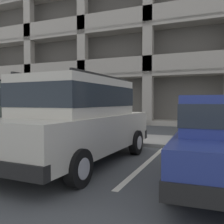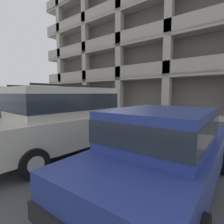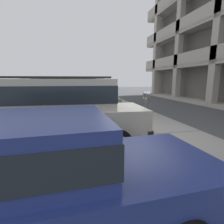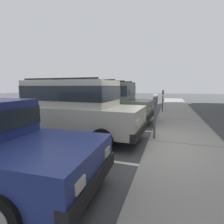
{
  "view_description": "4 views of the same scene",
  "coord_description": "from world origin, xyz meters",
  "px_view_note": "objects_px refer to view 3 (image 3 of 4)",
  "views": [
    {
      "loc": [
        3.05,
        -7.46,
        1.44
      ],
      "look_at": [
        0.22,
        -0.67,
        1.14
      ],
      "focal_mm": 40.0,
      "sensor_mm": 36.0,
      "label": 1
    },
    {
      "loc": [
        4.47,
        -5.56,
        1.81
      ],
      "look_at": [
        0.35,
        -0.5,
        1.11
      ],
      "focal_mm": 28.0,
      "sensor_mm": 36.0,
      "label": 2
    },
    {
      "loc": [
        5.31,
        -2.08,
        1.96
      ],
      "look_at": [
        -0.29,
        -0.86,
        0.89
      ],
      "focal_mm": 28.0,
      "sensor_mm": 36.0,
      "label": 3
    },
    {
      "loc": [
        5.34,
        0.75,
        1.79
      ],
      "look_at": [
        0.23,
        -0.92,
        0.99
      ],
      "focal_mm": 28.0,
      "sensor_mm": 36.0,
      "label": 4
    }
  ],
  "objects_px": {
    "parking_meter_far": "(110,93)",
    "dark_hatchback": "(40,175)",
    "silver_suv": "(64,110)",
    "parking_meter_near": "(146,102)",
    "red_sedan": "(67,99)"
  },
  "relations": [
    {
      "from": "red_sedan",
      "to": "parking_meter_far",
      "type": "xyz_separation_m",
      "value": [
        -3.6,
        2.75,
        -0.03
      ]
    },
    {
      "from": "dark_hatchback",
      "to": "parking_meter_near",
      "type": "xyz_separation_m",
      "value": [
        -3.5,
        2.88,
        0.36
      ]
    },
    {
      "from": "parking_meter_far",
      "to": "silver_suv",
      "type": "bearing_deg",
      "value": -22.54
    },
    {
      "from": "parking_meter_far",
      "to": "dark_hatchback",
      "type": "bearing_deg",
      "value": -16.47
    },
    {
      "from": "silver_suv",
      "to": "parking_meter_far",
      "type": "relative_size",
      "value": 3.39
    },
    {
      "from": "red_sedan",
      "to": "dark_hatchback",
      "type": "height_order",
      "value": "red_sedan"
    },
    {
      "from": "silver_suv",
      "to": "parking_meter_near",
      "type": "height_order",
      "value": "silver_suv"
    },
    {
      "from": "red_sedan",
      "to": "dark_hatchback",
      "type": "bearing_deg",
      "value": 1.18
    },
    {
      "from": "silver_suv",
      "to": "parking_meter_far",
      "type": "distance_m",
      "value": 7.16
    },
    {
      "from": "dark_hatchback",
      "to": "parking_meter_near",
      "type": "distance_m",
      "value": 4.55
    },
    {
      "from": "silver_suv",
      "to": "parking_meter_near",
      "type": "xyz_separation_m",
      "value": [
        -0.35,
        2.73,
        0.1
      ]
    },
    {
      "from": "parking_meter_near",
      "to": "silver_suv",
      "type": "bearing_deg",
      "value": -82.68
    },
    {
      "from": "silver_suv",
      "to": "dark_hatchback",
      "type": "height_order",
      "value": "silver_suv"
    },
    {
      "from": "silver_suv",
      "to": "parking_meter_near",
      "type": "bearing_deg",
      "value": 99.35
    },
    {
      "from": "dark_hatchback",
      "to": "parking_meter_near",
      "type": "bearing_deg",
      "value": 138.15
    }
  ]
}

